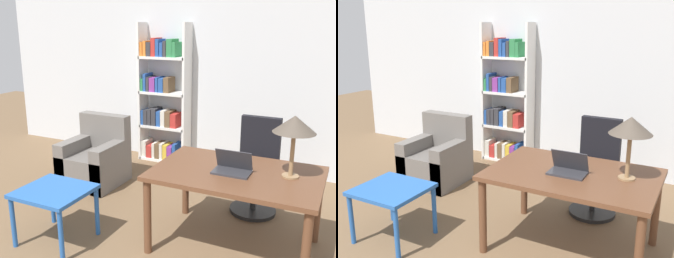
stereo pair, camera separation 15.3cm
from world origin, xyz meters
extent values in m
cube|color=silver|center=(0.00, 4.53, 1.35)|extent=(8.00, 0.06, 2.70)
cube|color=brown|center=(0.57, 2.47, 0.72)|extent=(1.45, 0.97, 0.04)
cylinder|color=brown|center=(-0.10, 2.04, 0.35)|extent=(0.07, 0.07, 0.70)
cylinder|color=brown|center=(1.23, 2.04, 0.35)|extent=(0.07, 0.07, 0.70)
cylinder|color=brown|center=(-0.10, 2.89, 0.35)|extent=(0.07, 0.07, 0.70)
cylinder|color=brown|center=(1.23, 2.89, 0.35)|extent=(0.07, 0.07, 0.70)
cube|color=#2D2D33|center=(0.54, 2.40, 0.75)|extent=(0.32, 0.20, 0.02)
cube|color=#2D2D33|center=(0.54, 2.46, 0.85)|extent=(0.32, 0.09, 0.19)
cube|color=#19233D|center=(0.54, 2.47, 0.85)|extent=(0.29, 0.08, 0.16)
cylinder|color=olive|center=(1.01, 2.55, 0.75)|extent=(0.14, 0.14, 0.01)
cylinder|color=olive|center=(1.01, 2.55, 0.94)|extent=(0.04, 0.04, 0.38)
cone|color=#4C4238|center=(1.01, 2.55, 1.20)|extent=(0.35, 0.35, 0.14)
cylinder|color=black|center=(0.55, 3.24, 0.02)|extent=(0.50, 0.50, 0.04)
cylinder|color=#262626|center=(0.55, 3.24, 0.21)|extent=(0.06, 0.06, 0.35)
cube|color=black|center=(0.55, 3.24, 0.44)|extent=(0.45, 0.45, 0.10)
cube|color=black|center=(0.55, 3.42, 0.76)|extent=(0.43, 0.08, 0.55)
cube|color=#2356A3|center=(-0.97, 1.84, 0.51)|extent=(0.63, 0.59, 0.04)
cylinder|color=#2356A3|center=(-1.25, 1.58, 0.24)|extent=(0.04, 0.04, 0.49)
cylinder|color=#2356A3|center=(-0.69, 1.58, 0.24)|extent=(0.04, 0.04, 0.49)
cylinder|color=#2356A3|center=(-1.25, 2.10, 0.24)|extent=(0.04, 0.04, 0.49)
cylinder|color=#2356A3|center=(-0.69, 2.10, 0.24)|extent=(0.04, 0.04, 0.49)
cube|color=#66605B|center=(-1.49, 3.14, 0.20)|extent=(0.70, 0.71, 0.41)
cube|color=#66605B|center=(-1.49, 3.42, 0.63)|extent=(0.70, 0.16, 0.45)
cube|color=#66605B|center=(-1.76, 3.14, 0.28)|extent=(0.16, 0.71, 0.57)
cube|color=#66605B|center=(-1.22, 3.14, 0.28)|extent=(0.16, 0.71, 0.57)
cube|color=white|center=(-1.43, 4.34, 1.01)|extent=(0.04, 0.28, 2.02)
cube|color=white|center=(-0.72, 4.34, 1.01)|extent=(0.04, 0.28, 2.02)
cube|color=white|center=(-1.08, 4.34, 0.02)|extent=(0.71, 0.28, 0.04)
cube|color=silver|center=(-1.37, 4.34, 0.16)|extent=(0.08, 0.24, 0.25)
cube|color=#B72D28|center=(-1.29, 4.34, 0.13)|extent=(0.09, 0.24, 0.19)
cube|color=silver|center=(-1.21, 4.34, 0.15)|extent=(0.04, 0.24, 0.23)
cube|color=brown|center=(-1.15, 4.34, 0.15)|extent=(0.08, 0.24, 0.23)
cube|color=silver|center=(-1.09, 4.34, 0.16)|extent=(0.05, 0.24, 0.24)
cube|color=gold|center=(-1.02, 4.34, 0.15)|extent=(0.07, 0.24, 0.22)
cube|color=#7F338C|center=(-0.95, 4.34, 0.14)|extent=(0.08, 0.24, 0.21)
cube|color=#234C99|center=(-0.87, 4.34, 0.16)|extent=(0.05, 0.24, 0.26)
cube|color=white|center=(-1.08, 4.34, 0.52)|extent=(0.71, 0.28, 0.04)
cube|color=#234C99|center=(-1.39, 4.34, 0.65)|extent=(0.04, 0.24, 0.22)
cube|color=#333338|center=(-1.34, 4.34, 0.65)|extent=(0.06, 0.24, 0.23)
cube|color=#333338|center=(-1.28, 4.34, 0.66)|extent=(0.05, 0.24, 0.24)
cube|color=#333338|center=(-1.20, 4.34, 0.67)|extent=(0.07, 0.24, 0.25)
cube|color=#234C99|center=(-1.13, 4.34, 0.65)|extent=(0.06, 0.24, 0.22)
cube|color=silver|center=(-1.05, 4.34, 0.66)|extent=(0.07, 0.24, 0.24)
cube|color=brown|center=(-0.97, 4.34, 0.66)|extent=(0.08, 0.24, 0.23)
cube|color=#B72D28|center=(-0.88, 4.34, 0.64)|extent=(0.09, 0.24, 0.20)
cube|color=white|center=(-1.08, 4.34, 1.03)|extent=(0.71, 0.28, 0.04)
cube|color=#2D7F47|center=(-1.39, 4.34, 1.14)|extent=(0.04, 0.24, 0.18)
cube|color=#234C99|center=(-1.34, 4.34, 1.17)|extent=(0.04, 0.24, 0.25)
cube|color=#333338|center=(-1.29, 4.34, 1.15)|extent=(0.04, 0.24, 0.21)
cube|color=#7F338C|center=(-1.22, 4.34, 1.15)|extent=(0.09, 0.24, 0.20)
cube|color=#234C99|center=(-1.15, 4.34, 1.15)|extent=(0.04, 0.24, 0.21)
cube|color=#234C99|center=(-1.08, 4.34, 1.15)|extent=(0.08, 0.24, 0.20)
cube|color=brown|center=(-1.00, 4.34, 1.15)|extent=(0.08, 0.24, 0.22)
cube|color=white|center=(-1.08, 4.34, 1.53)|extent=(0.71, 0.28, 0.04)
cube|color=orange|center=(-1.39, 4.34, 1.65)|extent=(0.04, 0.24, 0.20)
cube|color=orange|center=(-1.34, 4.34, 1.66)|extent=(0.05, 0.24, 0.21)
cube|color=#333338|center=(-1.27, 4.34, 1.65)|extent=(0.07, 0.24, 0.20)
cube|color=#B72D28|center=(-1.20, 4.34, 1.68)|extent=(0.07, 0.24, 0.26)
cube|color=#234C99|center=(-1.13, 4.34, 1.67)|extent=(0.05, 0.24, 0.24)
cube|color=#234C99|center=(-1.07, 4.34, 1.65)|extent=(0.05, 0.24, 0.20)
cube|color=#333338|center=(-1.02, 4.34, 1.66)|extent=(0.05, 0.24, 0.22)
cube|color=#2D7F47|center=(-0.95, 4.34, 1.67)|extent=(0.09, 0.24, 0.25)
cube|color=#2D7F47|center=(-0.88, 4.34, 1.65)|extent=(0.05, 0.24, 0.20)
camera|label=1|loc=(1.44, -0.71, 2.00)|focal=42.00mm
camera|label=2|loc=(1.57, -0.64, 2.00)|focal=42.00mm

